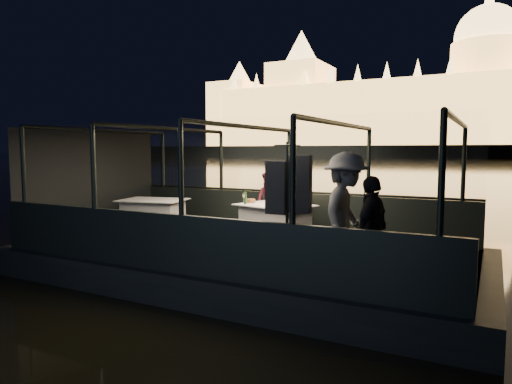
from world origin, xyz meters
The scene contains 29 objects.
river_water centered at (0.00, 80.00, 0.00)m, with size 500.00×500.00×0.00m, color black.
boat_hull centered at (0.00, 0.00, 0.00)m, with size 8.60×4.40×1.00m, color black.
boat_deck centered at (0.00, 0.00, 0.48)m, with size 8.00×4.00×0.04m, color black.
gunwale_port centered at (0.00, 2.00, 0.95)m, with size 8.00×0.08×0.90m, color black.
gunwale_starboard centered at (0.00, -2.00, 0.95)m, with size 8.00×0.08×0.90m, color black.
cabin_glass_port centered at (0.00, 2.00, 2.10)m, with size 8.00×0.02×1.40m, color #99B2B2, non-canonical shape.
cabin_glass_starboard centered at (0.00, -2.00, 2.10)m, with size 8.00×0.02×1.40m, color #99B2B2, non-canonical shape.
cabin_roof_glass centered at (0.00, 0.00, 2.80)m, with size 8.00×4.00×0.02m, color #99B2B2, non-canonical shape.
end_wall_fore centered at (-4.00, 0.00, 1.65)m, with size 0.02×4.00×2.30m, color black, non-canonical shape.
end_wall_aft centered at (4.00, 0.00, 1.65)m, with size 0.02×4.00×2.30m, color black, non-canonical shape.
canopy_ribs centered at (0.00, 0.00, 1.65)m, with size 8.00×4.00×2.30m, color black, non-canonical shape.
embankment centered at (0.00, 210.00, 1.00)m, with size 400.00×140.00×6.00m, color #423D33.
parliament_building centered at (0.00, 175.00, 29.00)m, with size 220.00×32.00×60.00m, color #F2D18C, non-canonical shape.
dining_table_central centered at (0.20, 0.85, 0.89)m, with size 1.45×1.05×0.77m, color silver.
dining_table_aft centered at (-2.72, 0.56, 0.89)m, with size 1.42×1.03×0.76m, color silver.
chair_port_left centered at (-0.31, 1.39, 0.95)m, with size 0.42×0.42×0.90m, color black.
chair_port_right centered at (0.11, 1.44, 0.95)m, with size 0.41×0.41×0.87m, color black.
coat_stand centered at (1.46, -1.42, 1.40)m, with size 0.55×0.44×1.99m, color black, non-canonical shape.
person_woman_coral centered at (0.25, 1.63, 1.25)m, with size 0.53×0.35×1.47m, color #D0664B.
person_man_maroon centered at (-0.30, 1.61, 1.25)m, with size 0.67×0.52×1.39m, color #44131C.
passenger_stripe centered at (2.21, -1.00, 1.35)m, with size 1.20×0.67×1.85m, color silver.
passenger_dark centered at (2.66, -1.25, 1.35)m, with size 0.90×0.38×1.52m, color black.
wine_bottle centered at (-0.40, 0.68, 1.42)m, with size 0.06×0.06×0.29m, color #143814.
bread_basket centered at (-0.40, 0.92, 1.31)m, with size 0.20×0.20×0.08m, color brown.
amber_candle centered at (0.13, 0.81, 1.31)m, with size 0.06×0.06×0.09m, color #FF9E3F.
plate_near centered at (0.33, 0.63, 1.27)m, with size 0.21×0.21×0.01m, color white.
plate_far centered at (-0.34, 1.03, 1.27)m, with size 0.25×0.25×0.02m, color white.
wine_glass_white centered at (-0.40, 0.62, 1.36)m, with size 0.07×0.07×0.21m, color silver, non-canonical shape.
wine_glass_red centered at (0.22, 1.05, 1.36)m, with size 0.06×0.06×0.19m, color silver, non-canonical shape.
Camera 1 is at (4.12, -7.46, 2.36)m, focal length 32.00 mm.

